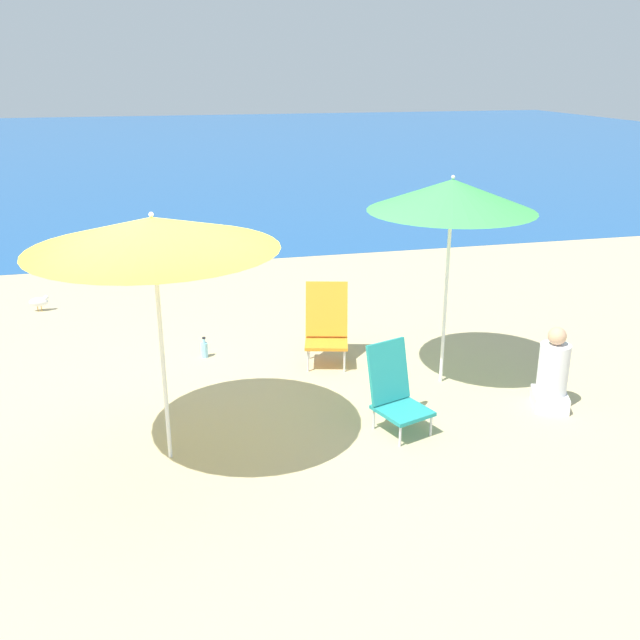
{
  "coord_description": "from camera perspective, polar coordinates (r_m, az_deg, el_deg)",
  "views": [
    {
      "loc": [
        -0.22,
        -5.94,
        3.26
      ],
      "look_at": [
        1.29,
        0.2,
        1.0
      ],
      "focal_mm": 40.0,
      "sensor_mm": 36.0,
      "label": 1
    }
  ],
  "objects": [
    {
      "name": "beach_chair_teal",
      "position": [
        6.76,
        6.0,
        -5.56
      ],
      "size": [
        0.59,
        0.66,
        0.83
      ],
      "rotation": [
        0.0,
        0.0,
        0.33
      ],
      "color": "silver",
      "rests_on": "ground"
    },
    {
      "name": "beach_umbrella_yellow",
      "position": [
        5.81,
        -13.25,
        6.76
      ],
      "size": [
        2.02,
        2.02,
        2.18
      ],
      "color": "white",
      "rests_on": "ground"
    },
    {
      "name": "water_bottle",
      "position": [
        8.54,
        -9.23,
        -2.33
      ],
      "size": [
        0.08,
        0.08,
        0.25
      ],
      "color": "#8CCCEA",
      "rests_on": "ground"
    },
    {
      "name": "seagull",
      "position": [
        10.75,
        -21.53,
        1.38
      ],
      "size": [
        0.27,
        0.11,
        0.23
      ],
      "color": "gold",
      "rests_on": "ground"
    },
    {
      "name": "beach_umbrella_green",
      "position": [
        7.35,
        10.52,
        9.77
      ],
      "size": [
        1.71,
        1.71,
        2.24
      ],
      "color": "white",
      "rests_on": "ground"
    },
    {
      "name": "person_seated_near",
      "position": [
        7.49,
        18.11,
        -4.21
      ],
      "size": [
        0.45,
        0.48,
        0.86
      ],
      "rotation": [
        0.0,
        0.0,
        -0.37
      ],
      "color": "silver",
      "rests_on": "ground"
    },
    {
      "name": "beach_chair_orange",
      "position": [
        8.19,
        0.52,
        -0.29
      ],
      "size": [
        0.61,
        0.66,
        0.92
      ],
      "rotation": [
        0.0,
        0.0,
        -0.26
      ],
      "color": "silver",
      "rests_on": "ground"
    },
    {
      "name": "sea_water",
      "position": [
        32.4,
        -13.71,
        13.37
      ],
      "size": [
        60.0,
        40.0,
        0.01
      ],
      "color": "#1E5699",
      "rests_on": "ground"
    },
    {
      "name": "ground_plane",
      "position": [
        6.78,
        -10.38,
        -9.44
      ],
      "size": [
        60.0,
        60.0,
        0.0
      ],
      "primitive_type": "plane",
      "color": "#C6B284"
    }
  ]
}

